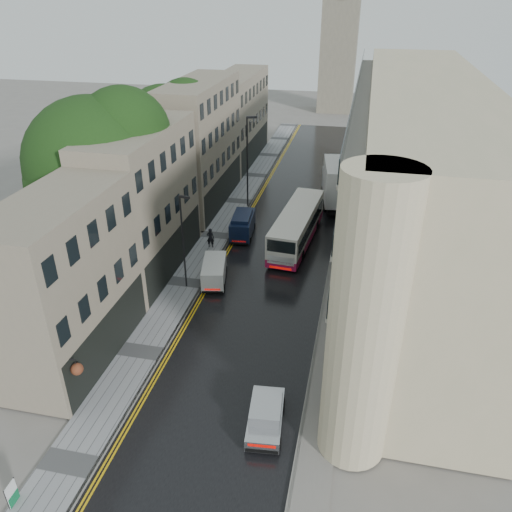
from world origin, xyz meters
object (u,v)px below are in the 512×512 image
at_px(navy_van, 231,231).
at_px(estate_sign, 12,494).
at_px(pedestrian, 210,238).
at_px(lamp_post_near, 183,243).
at_px(white_van, 202,281).
at_px(tree_far, 167,147).
at_px(tree_near, 97,187).
at_px(white_lorry, 326,190).
at_px(silver_hatchback, 247,434).
at_px(lamp_post_far, 247,163).
at_px(cream_bus, 275,240).

xyz_separation_m(navy_van, estate_sign, (-2.75, -26.32, -0.45)).
height_order(pedestrian, lamp_post_near, lamp_post_near).
xyz_separation_m(white_van, estate_sign, (-2.75, -18.20, -0.19)).
height_order(tree_far, lamp_post_near, tree_far).
relative_size(white_van, navy_van, 0.87).
bearing_deg(estate_sign, tree_near, 103.68).
height_order(white_lorry, white_van, white_lorry).
distance_m(silver_hatchback, navy_van, 22.04).
xyz_separation_m(lamp_post_far, estate_sign, (-2.35, -34.52, -3.91)).
xyz_separation_m(white_van, navy_van, (0.00, 8.12, 0.26)).
relative_size(pedestrian, estate_sign, 1.55).
height_order(silver_hatchback, navy_van, navy_van).
distance_m(white_lorry, lamp_post_far, 8.10).
height_order(cream_bus, white_van, cream_bus).
bearing_deg(cream_bus, silver_hatchback, -78.54).
relative_size(cream_bus, white_lorry, 1.27).
relative_size(tree_near, lamp_post_near, 1.93).
relative_size(white_lorry, pedestrian, 4.98).
xyz_separation_m(tree_near, silver_hatchback, (14.58, -14.54, -6.21)).
xyz_separation_m(white_lorry, silver_hatchback, (-0.98, -29.79, -1.57)).
xyz_separation_m(white_van, pedestrian, (-1.42, 6.70, 0.12)).
xyz_separation_m(lamp_post_near, lamp_post_far, (0.96, 16.07, 0.88)).
bearing_deg(white_van, pedestrian, 90.21).
xyz_separation_m(tree_far, pedestrian, (6.48, -7.86, -5.24)).
bearing_deg(pedestrian, white_lorry, -138.16).
bearing_deg(tree_far, pedestrian, -50.47).
bearing_deg(estate_sign, pedestrian, 85.20).
relative_size(tree_near, estate_sign, 12.29).
bearing_deg(white_lorry, pedestrian, -138.83).
bearing_deg(pedestrian, tree_near, 29.95).
xyz_separation_m(tree_far, estate_sign, (5.15, -32.76, -5.54)).
height_order(cream_bus, silver_hatchback, cream_bus).
distance_m(lamp_post_near, lamp_post_far, 16.12).
xyz_separation_m(cream_bus, white_lorry, (3.17, 10.48, 0.78)).
xyz_separation_m(cream_bus, lamp_post_far, (-4.59, 9.99, 3.07)).
bearing_deg(silver_hatchback, tree_near, 129.53).
height_order(cream_bus, white_lorry, white_lorry).
relative_size(lamp_post_near, estate_sign, 6.36).
relative_size(navy_van, lamp_post_far, 0.49).
bearing_deg(lamp_post_near, lamp_post_far, 96.51).
bearing_deg(tree_far, tree_near, -91.32).
relative_size(tree_far, silver_hatchback, 3.26).
relative_size(silver_hatchback, estate_sign, 3.38).
xyz_separation_m(silver_hatchback, lamp_post_far, (-6.78, 29.30, 3.86)).
xyz_separation_m(tree_far, white_van, (7.90, -14.56, -5.35)).
bearing_deg(silver_hatchback, lamp_post_far, 97.48).
height_order(lamp_post_near, estate_sign, lamp_post_near).
bearing_deg(lamp_post_near, navy_van, 90.13).
bearing_deg(lamp_post_near, tree_far, 124.49).
distance_m(tree_near, lamp_post_near, 7.68).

